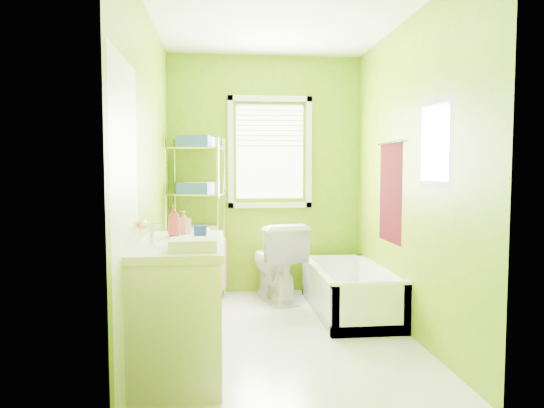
{
  "coord_description": "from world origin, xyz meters",
  "views": [
    {
      "loc": [
        -0.49,
        -3.88,
        1.35
      ],
      "look_at": [
        -0.05,
        0.25,
        1.06
      ],
      "focal_mm": 32.0,
      "sensor_mm": 36.0,
      "label": 1
    }
  ],
  "objects": [
    {
      "name": "ground",
      "position": [
        0.0,
        0.0,
        0.0
      ],
      "size": [
        2.9,
        2.9,
        0.0
      ],
      "primitive_type": "plane",
      "color": "silver",
      "rests_on": "ground"
    },
    {
      "name": "room_envelope",
      "position": [
        0.0,
        0.0,
        1.55
      ],
      "size": [
        2.14,
        2.94,
        2.62
      ],
      "color": "#668B06",
      "rests_on": "ground"
    },
    {
      "name": "window",
      "position": [
        0.05,
        1.42,
        1.61
      ],
      "size": [
        0.92,
        0.05,
        1.22
      ],
      "color": "white",
      "rests_on": "ground"
    },
    {
      "name": "door",
      "position": [
        -1.04,
        -1.0,
        1.0
      ],
      "size": [
        0.09,
        0.8,
        2.0
      ],
      "color": "white",
      "rests_on": "ground"
    },
    {
      "name": "right_wall_decor",
      "position": [
        1.04,
        -0.02,
        1.32
      ],
      "size": [
        0.04,
        1.48,
        1.17
      ],
      "color": "#3B060A",
      "rests_on": "ground"
    },
    {
      "name": "bathtub",
      "position": [
        0.72,
        0.52,
        0.15
      ],
      "size": [
        0.66,
        1.42,
        0.46
      ],
      "color": "white",
      "rests_on": "ground"
    },
    {
      "name": "toilet",
      "position": [
        0.07,
        1.08,
        0.41
      ],
      "size": [
        0.63,
        0.89,
        0.82
      ],
      "primitive_type": "imported",
      "rotation": [
        0.0,
        0.0,
        3.37
      ],
      "color": "white",
      "rests_on": "ground"
    },
    {
      "name": "vanity",
      "position": [
        -0.77,
        -0.57,
        0.46
      ],
      "size": [
        0.59,
        1.16,
        1.1
      ],
      "color": "white",
      "rests_on": "ground"
    },
    {
      "name": "wire_shelf_unit",
      "position": [
        -0.72,
        1.2,
        1.04
      ],
      "size": [
        0.62,
        0.5,
        1.7
      ],
      "color": "silver",
      "rests_on": "ground"
    }
  ]
}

